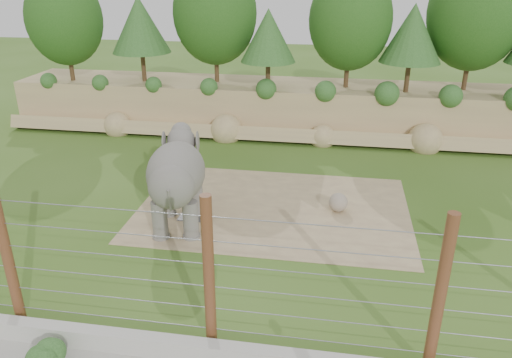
# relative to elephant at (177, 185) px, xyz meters

# --- Properties ---
(ground) EXTENTS (90.00, 90.00, 0.00)m
(ground) POSITION_rel_elephant_xyz_m (2.58, -1.13, -1.57)
(ground) COLOR #375F18
(ground) RESTS_ON ground
(back_embankment) EXTENTS (30.00, 5.52, 8.77)m
(back_embankment) POSITION_rel_elephant_xyz_m (3.16, 11.55, 2.39)
(back_embankment) COLOR tan
(back_embankment) RESTS_ON ground
(dirt_patch) EXTENTS (10.00, 7.00, 0.02)m
(dirt_patch) POSITION_rel_elephant_xyz_m (3.08, 1.87, -1.56)
(dirt_patch) COLOR #9C8260
(dirt_patch) RESTS_ON ground
(drain_grate) EXTENTS (1.00, 0.60, 0.03)m
(drain_grate) POSITION_rel_elephant_xyz_m (0.29, 0.60, -1.54)
(drain_grate) COLOR #262628
(drain_grate) RESTS_ON dirt_patch
(elephant) EXTENTS (2.32, 4.12, 3.15)m
(elephant) POSITION_rel_elephant_xyz_m (0.00, 0.00, 0.00)
(elephant) COLOR #66625B
(elephant) RESTS_ON ground
(stone_ball) EXTENTS (0.70, 0.70, 0.70)m
(stone_ball) POSITION_rel_elephant_xyz_m (5.46, 2.03, -1.20)
(stone_ball) COLOR gray
(stone_ball) RESTS_ON dirt_patch
(retaining_wall) EXTENTS (26.00, 0.35, 0.50)m
(retaining_wall) POSITION_rel_elephant_xyz_m (2.58, -6.13, -1.32)
(retaining_wall) COLOR beige
(retaining_wall) RESTS_ON ground
(barrier_fence) EXTENTS (20.26, 0.26, 4.00)m
(barrier_fence) POSITION_rel_elephant_xyz_m (2.58, -5.63, 0.43)
(barrier_fence) COLOR brown
(barrier_fence) RESTS_ON ground
(walkway_shrub) EXTENTS (0.68, 0.68, 0.68)m
(walkway_shrub) POSITION_rel_elephant_xyz_m (-1.02, -6.93, -1.23)
(walkway_shrub) COLOR #27501F
(walkway_shrub) RESTS_ON walkway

